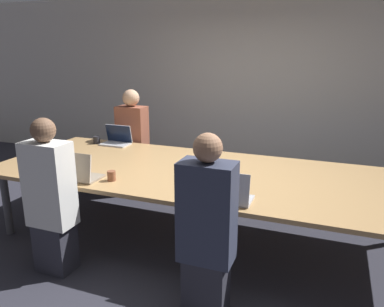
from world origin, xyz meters
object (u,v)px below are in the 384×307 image
laptop_far_left (117,139)px  person_far_left (133,142)px  laptop_near_left (80,172)px  cup_near_left (111,176)px  stapler (221,173)px  person_near_left (51,200)px  person_near_midright (207,231)px  laptop_near_midright (231,194)px  cup_far_left (97,140)px

laptop_far_left → person_far_left: 0.35m
laptop_near_left → cup_near_left: 0.30m
cup_near_left → stapler: (0.93, 0.50, -0.02)m
laptop_far_left → laptop_near_left: bearing=-72.3°
person_far_left → person_near_left: bearing=-80.7°
person_far_left → cup_near_left: (0.66, -1.56, 0.10)m
person_near_midright → laptop_near_left: person_near_midright is taller
laptop_far_left → laptop_near_midright: laptop_near_midright is taller
person_far_left → person_near_left: (0.33, -2.01, -0.02)m
laptop_far_left → laptop_near_midright: bearing=-35.3°
person_near_midright → laptop_near_left: 1.47m
laptop_near_left → person_near_left: bearing=80.9°
laptop_near_left → stapler: laptop_near_left is taller
laptop_near_midright → cup_near_left: (-1.19, 0.11, -0.03)m
cup_near_left → cup_far_left: bearing=129.9°
person_far_left → cup_far_left: bearing=-127.5°
person_far_left → laptop_near_left: 1.71m
person_far_left → laptop_near_midright: bearing=-42.0°
laptop_far_left → laptop_near_midright: (1.89, -1.34, 0.01)m
stapler → laptop_far_left: bearing=172.6°
person_far_left → laptop_near_left: bearing=-76.9°
laptop_far_left → person_far_left: bearing=83.0°
stapler → laptop_near_midright: bearing=-50.5°
laptop_near_midright → cup_near_left: laptop_near_midright is taller
stapler → person_far_left: bearing=163.0°
person_near_left → cup_near_left: size_ratio=14.90×
laptop_far_left → cup_near_left: laptop_far_left is taller
laptop_near_midright → person_near_left: person_near_left is taller
person_near_left → cup_far_left: bearing=-68.5°
person_near_left → person_far_left: bearing=-80.7°
laptop_far_left → cup_near_left: (0.70, -1.23, -0.02)m
laptop_near_left → laptop_far_left: bearing=-72.3°
cup_far_left → person_near_midright: (2.09, -1.67, -0.12)m
laptop_near_left → person_near_midright: bearing=163.7°
cup_far_left → person_near_midright: size_ratio=0.07×
laptop_near_midright → person_far_left: bearing=-42.0°
person_near_midright → laptop_near_midright: bearing=-99.3°
laptop_near_midright → person_near_left: (-1.52, -0.34, -0.15)m
laptop_far_left → person_near_left: (0.37, -1.68, -0.14)m
person_far_left → cup_far_left: size_ratio=14.66×
person_near_left → laptop_far_left: bearing=-77.7°
laptop_near_midright → laptop_near_left: bearing=-0.4°
person_far_left → cup_far_left: (-0.31, -0.40, 0.10)m
laptop_near_midright → stapler: (-0.26, 0.61, -0.05)m
person_near_midright → laptop_near_left: (-1.40, 0.41, 0.15)m
cup_far_left → person_near_midright: 2.68m
person_far_left → cup_near_left: size_ratio=15.13×
cup_far_left → cup_near_left: (0.97, -1.16, -0.00)m
laptop_far_left → cup_far_left: bearing=-164.9°
cup_far_left → laptop_near_midright: bearing=-30.4°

